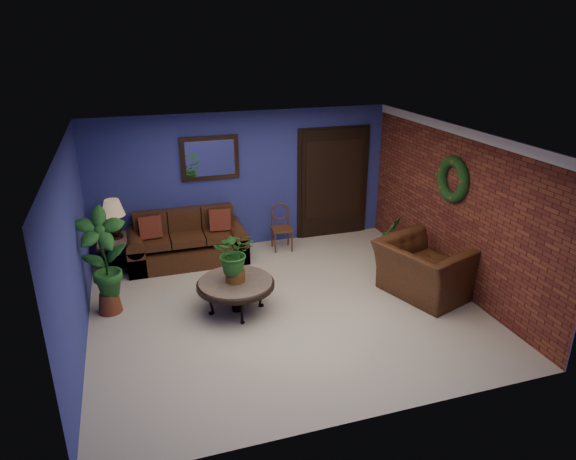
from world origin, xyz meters
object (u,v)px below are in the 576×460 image
object	(u,v)px
armchair	(425,269)
side_chair	(281,224)
sofa	(187,245)
end_table	(117,245)
coffee_table	(236,284)
table_lamp	(113,214)

from	to	relation	value
armchair	side_chair	bearing A→B (deg)	14.34
sofa	end_table	world-z (taller)	sofa
sofa	armchair	world-z (taller)	sofa
sofa	armchair	distance (m)	4.05
coffee_table	side_chair	size ratio (longest dim) A/B	1.31
coffee_table	side_chair	bearing A→B (deg)	57.22
table_lamp	coffee_table	bearing A→B (deg)	-50.51
end_table	table_lamp	size ratio (longest dim) A/B	1.01
sofa	armchair	xyz separation A→B (m)	(3.30, -2.35, 0.12)
side_chair	armchair	size ratio (longest dim) A/B	0.66
coffee_table	armchair	distance (m)	2.88
sofa	end_table	bearing A→B (deg)	-178.68
sofa	table_lamp	world-z (taller)	table_lamp
side_chair	armchair	distance (m)	2.85
sofa	table_lamp	distance (m)	1.35
table_lamp	side_chair	world-z (taller)	table_lamp
armchair	end_table	bearing A→B (deg)	43.58
side_chair	armchair	xyz separation A→B (m)	(1.56, -2.38, -0.06)
sofa	table_lamp	size ratio (longest dim) A/B	3.17
side_chair	armchair	bearing A→B (deg)	-52.10
sofa	side_chair	xyz separation A→B (m)	(1.74, 0.04, 0.18)
sofa	armchair	size ratio (longest dim) A/B	1.57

